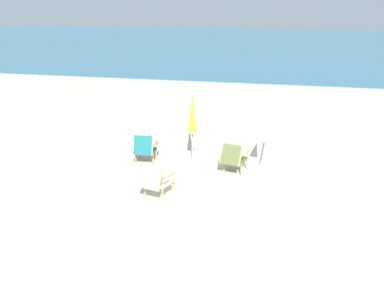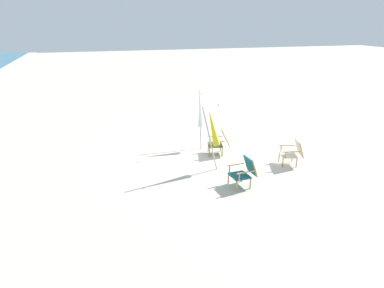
{
  "view_description": "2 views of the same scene",
  "coord_description": "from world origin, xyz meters",
  "px_view_note": "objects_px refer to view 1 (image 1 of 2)",
  "views": [
    {
      "loc": [
        0.87,
        -10.25,
        4.3
      ],
      "look_at": [
        -1.66,
        0.89,
        0.55
      ],
      "focal_mm": 42.0,
      "sensor_mm": 36.0,
      "label": 1
    },
    {
      "loc": [
        -10.79,
        4.32,
        4.41
      ],
      "look_at": [
        -1.3,
        1.66,
        0.76
      ],
      "focal_mm": 32.0,
      "sensor_mm": 36.0,
      "label": 2
    }
  ],
  "objects_px": {
    "beach_chair_front_left": "(145,148)",
    "beach_chair_back_right": "(234,157)",
    "umbrella_furled_yellow": "(193,113)",
    "beach_chair_far_center": "(155,180)",
    "umbrella_furled_white": "(270,120)"
  },
  "relations": [
    {
      "from": "beach_chair_front_left",
      "to": "beach_chair_far_center",
      "type": "xyz_separation_m",
      "value": [
        0.93,
        -2.08,
        0.0
      ]
    },
    {
      "from": "beach_chair_front_left",
      "to": "umbrella_furled_white",
      "type": "xyz_separation_m",
      "value": [
        3.26,
        0.28,
        0.9
      ]
    },
    {
      "from": "beach_chair_far_center",
      "to": "umbrella_furled_white",
      "type": "height_order",
      "value": "umbrella_furled_white"
    },
    {
      "from": "beach_chair_front_left",
      "to": "beach_chair_far_center",
      "type": "relative_size",
      "value": 1.0
    },
    {
      "from": "beach_chair_back_right",
      "to": "umbrella_furled_yellow",
      "type": "distance_m",
      "value": 1.69
    },
    {
      "from": "beach_chair_back_right",
      "to": "beach_chair_front_left",
      "type": "bearing_deg",
      "value": 176.04
    },
    {
      "from": "beach_chair_front_left",
      "to": "umbrella_furled_white",
      "type": "height_order",
      "value": "umbrella_furled_white"
    },
    {
      "from": "umbrella_furled_white",
      "to": "umbrella_furled_yellow",
      "type": "xyz_separation_m",
      "value": [
        -2.06,
        0.26,
        0.02
      ]
    },
    {
      "from": "beach_chair_back_right",
      "to": "umbrella_furled_white",
      "type": "distance_m",
      "value": 1.3
    },
    {
      "from": "beach_chair_back_right",
      "to": "umbrella_furled_yellow",
      "type": "xyz_separation_m",
      "value": [
        -1.23,
        0.7,
        0.92
      ]
    },
    {
      "from": "umbrella_furled_white",
      "to": "umbrella_furled_yellow",
      "type": "height_order",
      "value": "umbrella_furled_yellow"
    },
    {
      "from": "beach_chair_front_left",
      "to": "beach_chair_back_right",
      "type": "bearing_deg",
      "value": -3.96
    },
    {
      "from": "beach_chair_far_center",
      "to": "umbrella_furled_yellow",
      "type": "xyz_separation_m",
      "value": [
        0.27,
        2.61,
        0.92
      ]
    },
    {
      "from": "beach_chair_front_left",
      "to": "beach_chair_back_right",
      "type": "relative_size",
      "value": 0.96
    },
    {
      "from": "beach_chair_front_left",
      "to": "beach_chair_back_right",
      "type": "distance_m",
      "value": 2.44
    }
  ]
}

